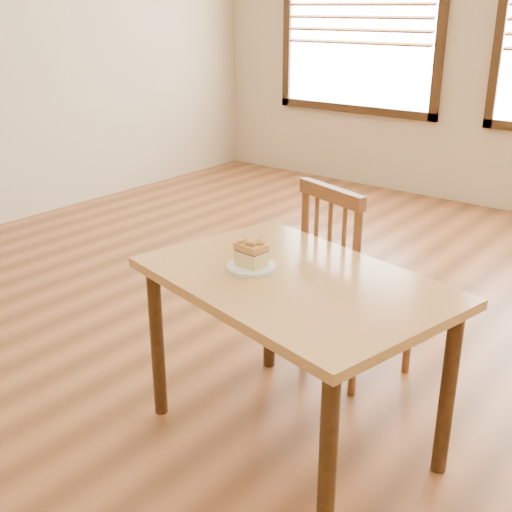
{
  "coord_description": "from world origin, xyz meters",
  "views": [
    {
      "loc": [
        1.42,
        -1.75,
        1.72
      ],
      "look_at": [
        -0.07,
        0.1,
        0.8
      ],
      "focal_mm": 45.0,
      "sensor_mm": 36.0,
      "label": 1
    }
  ],
  "objects_px": {
    "cafe_chair_main": "(353,279)",
    "cake_slice": "(252,253)",
    "plate": "(251,267)",
    "cafe_table_main": "(294,301)"
  },
  "relations": [
    {
      "from": "cafe_chair_main",
      "to": "cake_slice",
      "type": "bearing_deg",
      "value": 100.77
    },
    {
      "from": "cafe_chair_main",
      "to": "cake_slice",
      "type": "relative_size",
      "value": 7.61
    },
    {
      "from": "cafe_table_main",
      "to": "cake_slice",
      "type": "xyz_separation_m",
      "value": [
        -0.18,
        -0.04,
        0.17
      ]
    },
    {
      "from": "cafe_table_main",
      "to": "cafe_chair_main",
      "type": "relative_size",
      "value": 1.33
    },
    {
      "from": "cafe_chair_main",
      "to": "plate",
      "type": "relative_size",
      "value": 5.01
    },
    {
      "from": "plate",
      "to": "cake_slice",
      "type": "height_order",
      "value": "cake_slice"
    },
    {
      "from": "plate",
      "to": "cafe_table_main",
      "type": "bearing_deg",
      "value": 12.63
    },
    {
      "from": "cafe_chair_main",
      "to": "plate",
      "type": "xyz_separation_m",
      "value": [
        -0.08,
        -0.68,
        0.26
      ]
    },
    {
      "from": "cake_slice",
      "to": "cafe_chair_main",
      "type": "bearing_deg",
      "value": 88.27
    },
    {
      "from": "cafe_table_main",
      "to": "cafe_chair_main",
      "type": "xyz_separation_m",
      "value": [
        -0.1,
        0.64,
        -0.15
      ]
    }
  ]
}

